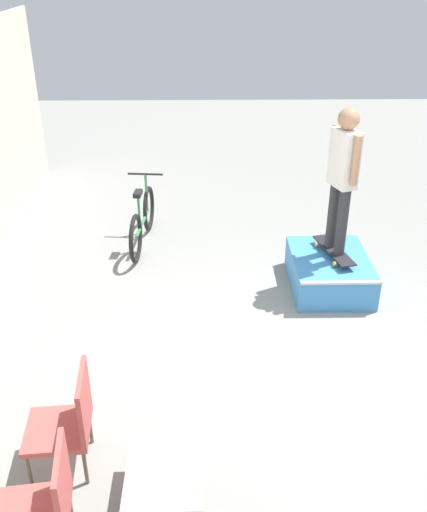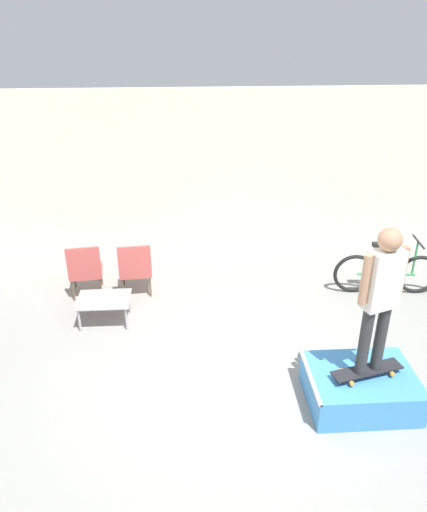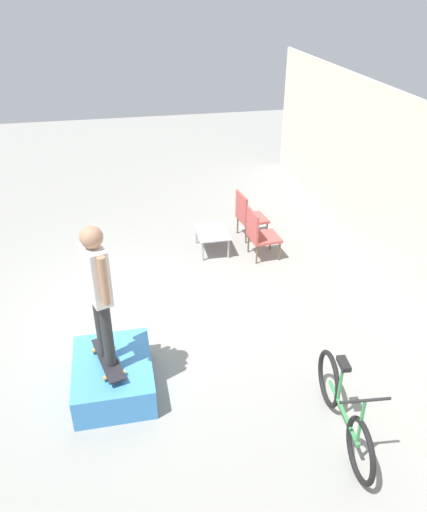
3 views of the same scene
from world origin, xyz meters
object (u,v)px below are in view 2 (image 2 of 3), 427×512
skateboard_on_ramp (367,370)px  coffee_table (104,302)px  person_skater (381,291)px  bicycle (387,273)px  patio_chair_right (135,267)px  patio_chair_left (85,269)px  skate_ramp_box (360,388)px

skateboard_on_ramp → coffee_table: size_ratio=1.14×
person_skater → bicycle: (1.22, 2.53, -1.20)m
skateboard_on_ramp → patio_chair_right: bearing=122.4°
person_skater → coffee_table: (-3.29, 1.95, -1.22)m
bicycle → skateboard_on_ramp: bearing=-110.5°
skateboard_on_ramp → bicycle: bearing=50.3°
patio_chair_left → skateboard_on_ramp: bearing=136.0°
person_skater → patio_chair_right: (-2.88, 2.74, -1.07)m
patio_chair_left → bicycle: (4.90, -0.21, -0.13)m
bicycle → person_skater: bearing=-110.5°
coffee_table → bicycle: bicycle is taller
bicycle → skate_ramp_box: bearing=-111.5°
skate_ramp_box → bicycle: (1.25, 2.49, 0.16)m
skate_ramp_box → patio_chair_left: size_ratio=1.36×
patio_chair_left → bicycle: bicycle is taller
person_skater → coffee_table: 4.02m
patio_chair_left → patio_chair_right: (0.80, -0.00, 0.00)m
patio_chair_left → bicycle: bearing=170.2°
skateboard_on_ramp → bicycle: size_ratio=0.51×
skate_ramp_box → patio_chair_right: 3.94m
patio_chair_right → person_skater: bearing=131.6°
person_skater → patio_chair_left: person_skater is taller
skateboard_on_ramp → person_skater: person_skater is taller
skate_ramp_box → coffee_table: 3.78m
bicycle → coffee_table: bearing=-167.5°
skateboard_on_ramp → patio_chair_left: bearing=129.3°
skate_ramp_box → patio_chair_left: 4.55m
coffee_table → patio_chair_right: (0.41, 0.79, 0.15)m
coffee_table → bicycle: 4.55m
skate_ramp_box → patio_chair_right: bearing=136.5°
patio_chair_right → coffee_table: bearing=57.6°
patio_chair_left → bicycle: size_ratio=0.54×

